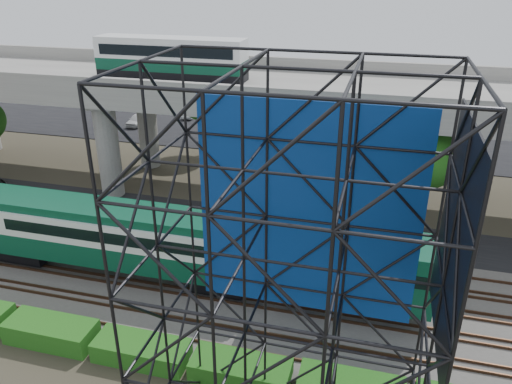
# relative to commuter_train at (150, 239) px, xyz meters

# --- Properties ---
(ground) EXTENTS (140.00, 140.00, 0.00)m
(ground) POSITION_rel_commuter_train_xyz_m (1.40, -2.00, -2.88)
(ground) COLOR #474233
(ground) RESTS_ON ground
(ballast_bed) EXTENTS (90.00, 12.00, 0.20)m
(ballast_bed) POSITION_rel_commuter_train_xyz_m (1.40, 0.00, -2.78)
(ballast_bed) COLOR slate
(ballast_bed) RESTS_ON ground
(service_road) EXTENTS (90.00, 5.00, 0.08)m
(service_road) POSITION_rel_commuter_train_xyz_m (1.40, 8.50, -2.84)
(service_road) COLOR black
(service_road) RESTS_ON ground
(parking_lot) EXTENTS (90.00, 18.00, 0.08)m
(parking_lot) POSITION_rel_commuter_train_xyz_m (1.40, 32.00, -2.84)
(parking_lot) COLOR black
(parking_lot) RESTS_ON ground
(harbor_water) EXTENTS (140.00, 40.00, 0.03)m
(harbor_water) POSITION_rel_commuter_train_xyz_m (1.40, 54.00, -2.87)
(harbor_water) COLOR slate
(harbor_water) RESTS_ON ground
(rail_tracks) EXTENTS (90.00, 9.52, 0.16)m
(rail_tracks) POSITION_rel_commuter_train_xyz_m (1.40, -0.00, -2.60)
(rail_tracks) COLOR #472D1E
(rail_tracks) RESTS_ON ballast_bed
(commuter_train) EXTENTS (29.30, 3.06, 4.30)m
(commuter_train) POSITION_rel_commuter_train_xyz_m (0.00, 0.00, 0.00)
(commuter_train) COLOR black
(commuter_train) RESTS_ON rail_tracks
(overpass) EXTENTS (80.00, 12.00, 12.40)m
(overpass) POSITION_rel_commuter_train_xyz_m (0.99, 14.00, 5.33)
(overpass) COLOR #9E9B93
(overpass) RESTS_ON ground
(scaffold_tower) EXTENTS (9.36, 6.36, 15.00)m
(scaffold_tower) POSITION_rel_commuter_train_xyz_m (10.22, -9.98, 4.59)
(scaffold_tower) COLOR black
(scaffold_tower) RESTS_ON ground
(hedge_strip) EXTENTS (34.60, 1.80, 1.20)m
(hedge_strip) POSITION_rel_commuter_train_xyz_m (2.40, -6.30, -2.32)
(hedge_strip) COLOR #124F12
(hedge_strip) RESTS_ON ground
(trees) EXTENTS (40.94, 16.94, 7.69)m
(trees) POSITION_rel_commuter_train_xyz_m (-3.27, 14.17, 2.69)
(trees) COLOR #382314
(trees) RESTS_ON ground
(parked_cars) EXTENTS (35.16, 9.47, 1.32)m
(parked_cars) POSITION_rel_commuter_train_xyz_m (0.82, 31.61, -2.19)
(parked_cars) COLOR silver
(parked_cars) RESTS_ON parking_lot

